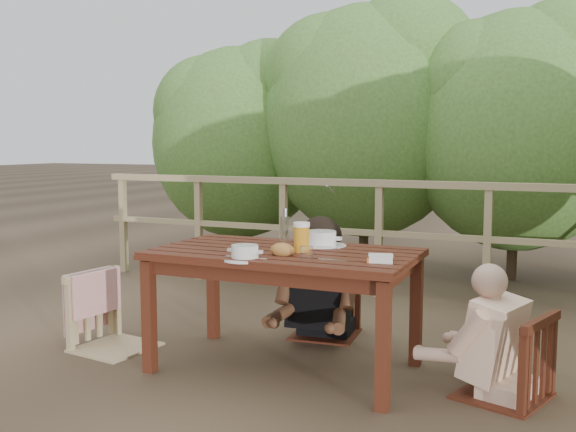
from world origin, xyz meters
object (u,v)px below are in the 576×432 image
at_px(chair_left, 114,279).
at_px(beer_glass, 301,238).
at_px(table, 285,311).
at_px(woman, 327,243).
at_px(tumbler, 307,254).
at_px(soup_far, 321,239).
at_px(chair_far, 326,273).
at_px(soup_near, 245,253).
at_px(bread_roll, 282,250).
at_px(diner_right, 512,291).
at_px(chair_right, 505,316).
at_px(bottle, 285,229).
at_px(butter_tub, 381,260).

height_order(chair_left, beer_glass, chair_left).
bearing_deg(beer_glass, table, 176.98).
relative_size(woman, tumbler, 15.41).
xyz_separation_m(soup_far, tumbler, (0.09, -0.47, -0.01)).
distance_m(chair_far, soup_near, 1.08).
bearing_deg(chair_left, bread_roll, -84.59).
bearing_deg(bread_roll, diner_right, 10.00).
relative_size(chair_right, beer_glass, 4.79).
bearing_deg(chair_left, soup_near, -93.39).
relative_size(soup_near, soup_far, 0.81).
xyz_separation_m(soup_far, bottle, (-0.17, -0.17, 0.07)).
distance_m(table, butter_tub, 0.73).
bearing_deg(table, soup_near, -107.52).
xyz_separation_m(chair_left, soup_far, (1.28, 0.35, 0.28)).
bearing_deg(soup_near, chair_far, 85.38).
relative_size(chair_far, diner_right, 0.76).
height_order(bread_roll, beer_glass, beer_glass).
bearing_deg(soup_near, butter_tub, 12.88).
bearing_deg(bottle, beer_glass, -32.93).
height_order(bottle, tumbler, bottle).
bearing_deg(beer_glass, tumbler, -60.88).
height_order(soup_far, beer_glass, beer_glass).
bearing_deg(butter_tub, bread_roll, 164.01).
relative_size(chair_left, beer_glass, 5.07).
bearing_deg(woman, butter_tub, 119.97).
height_order(chair_left, chair_far, chair_left).
bearing_deg(woman, beer_glass, 94.09).
bearing_deg(table, tumbler, -43.67).
distance_m(chair_left, soup_near, 1.11).
height_order(woman, soup_near, woman).
height_order(woman, soup_far, woman).
bearing_deg(woman, chair_far, 84.81).
bearing_deg(diner_right, beer_glass, 111.73).
xyz_separation_m(diner_right, tumbler, (-1.03, -0.28, 0.16)).
height_order(bread_roll, butter_tub, bread_roll).
height_order(soup_far, tumbler, soup_far).
relative_size(chair_right, butter_tub, 6.84).
xyz_separation_m(chair_far, bottle, (-0.02, -0.64, 0.38)).
bearing_deg(butter_tub, soup_far, 123.99).
xyz_separation_m(chair_far, soup_near, (-0.08, -1.03, 0.30)).
relative_size(chair_left, soup_far, 3.02).
height_order(chair_far, soup_far, chair_far).
distance_m(diner_right, bread_roll, 1.23).
bearing_deg(diner_right, chair_left, 112.16).
bearing_deg(butter_tub, soup_near, 176.49).
xyz_separation_m(soup_far, butter_tub, (0.48, -0.40, -0.02)).
bearing_deg(bread_roll, butter_tub, 0.41).
bearing_deg(table, diner_right, 2.78).
distance_m(soup_far, tumbler, 0.48).
distance_m(table, chair_far, 0.73).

